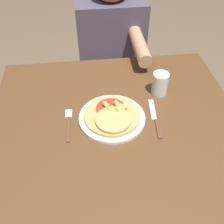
{
  "coord_description": "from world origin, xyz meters",
  "views": [
    {
      "loc": [
        -0.1,
        -0.7,
        1.53
      ],
      "look_at": [
        -0.01,
        0.03,
        0.81
      ],
      "focal_mm": 42.0,
      "sensor_mm": 36.0,
      "label": 1
    }
  ],
  "objects_px": {
    "plate": "(112,118)",
    "fork": "(69,123)",
    "pizza": "(113,115)",
    "person_diner": "(112,49)",
    "dining_table": "(116,143)",
    "drinking_glass": "(160,84)",
    "knife": "(155,119)"
  },
  "relations": [
    {
      "from": "dining_table",
      "to": "knife",
      "type": "bearing_deg",
      "value": 3.9
    },
    {
      "from": "dining_table",
      "to": "person_diner",
      "type": "height_order",
      "value": "person_diner"
    },
    {
      "from": "plate",
      "to": "person_diner",
      "type": "bearing_deg",
      "value": 83.63
    },
    {
      "from": "pizza",
      "to": "fork",
      "type": "xyz_separation_m",
      "value": [
        -0.18,
        0.0,
        -0.02
      ]
    },
    {
      "from": "fork",
      "to": "drinking_glass",
      "type": "height_order",
      "value": "drinking_glass"
    },
    {
      "from": "person_diner",
      "to": "fork",
      "type": "bearing_deg",
      "value": -110.12
    },
    {
      "from": "plate",
      "to": "person_diner",
      "type": "distance_m",
      "value": 0.7
    },
    {
      "from": "knife",
      "to": "drinking_glass",
      "type": "distance_m",
      "value": 0.18
    },
    {
      "from": "dining_table",
      "to": "fork",
      "type": "relative_size",
      "value": 5.8
    },
    {
      "from": "drinking_glass",
      "to": "fork",
      "type": "bearing_deg",
      "value": -160.54
    },
    {
      "from": "dining_table",
      "to": "drinking_glass",
      "type": "bearing_deg",
      "value": 38.73
    },
    {
      "from": "plate",
      "to": "fork",
      "type": "distance_m",
      "value": 0.18
    },
    {
      "from": "plate",
      "to": "knife",
      "type": "bearing_deg",
      "value": -6.42
    },
    {
      "from": "dining_table",
      "to": "person_diner",
      "type": "bearing_deg",
      "value": 85.06
    },
    {
      "from": "pizza",
      "to": "drinking_glass",
      "type": "bearing_deg",
      "value": 32.5
    },
    {
      "from": "dining_table",
      "to": "drinking_glass",
      "type": "relative_size",
      "value": 9.84
    },
    {
      "from": "plate",
      "to": "drinking_glass",
      "type": "relative_size",
      "value": 2.6
    },
    {
      "from": "person_diner",
      "to": "dining_table",
      "type": "bearing_deg",
      "value": -94.94
    },
    {
      "from": "fork",
      "to": "drinking_glass",
      "type": "xyz_separation_m",
      "value": [
        0.4,
        0.14,
        0.05
      ]
    },
    {
      "from": "pizza",
      "to": "person_diner",
      "type": "bearing_deg",
      "value": 83.84
    },
    {
      "from": "drinking_glass",
      "to": "plate",
      "type": "bearing_deg",
      "value": -148.37
    },
    {
      "from": "pizza",
      "to": "person_diner",
      "type": "relative_size",
      "value": 0.19
    },
    {
      "from": "pizza",
      "to": "knife",
      "type": "height_order",
      "value": "pizza"
    },
    {
      "from": "pizza",
      "to": "drinking_glass",
      "type": "distance_m",
      "value": 0.27
    },
    {
      "from": "knife",
      "to": "drinking_glass",
      "type": "height_order",
      "value": "drinking_glass"
    },
    {
      "from": "plate",
      "to": "pizza",
      "type": "distance_m",
      "value": 0.02
    },
    {
      "from": "pizza",
      "to": "person_diner",
      "type": "distance_m",
      "value": 0.7
    },
    {
      "from": "dining_table",
      "to": "fork",
      "type": "xyz_separation_m",
      "value": [
        -0.19,
        0.03,
        0.12
      ]
    },
    {
      "from": "pizza",
      "to": "knife",
      "type": "relative_size",
      "value": 1.02
    },
    {
      "from": "pizza",
      "to": "drinking_glass",
      "type": "relative_size",
      "value": 2.18
    },
    {
      "from": "pizza",
      "to": "knife",
      "type": "bearing_deg",
      "value": -5.38
    },
    {
      "from": "fork",
      "to": "dining_table",
      "type": "bearing_deg",
      "value": -8.54
    }
  ]
}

